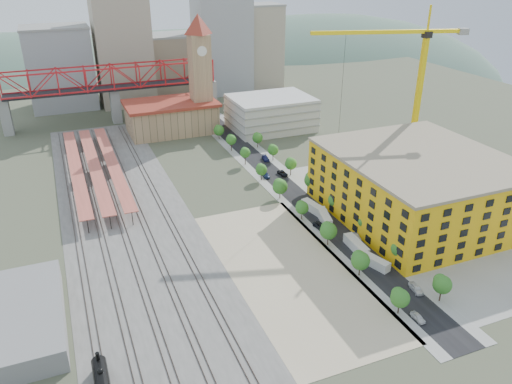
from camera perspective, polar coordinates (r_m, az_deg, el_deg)
name	(u,v)px	position (r m, az deg, el deg)	size (l,w,h in m)	color
ground	(255,211)	(148.43, -0.14, -2.18)	(400.00, 400.00, 0.00)	#474C38
ballast_strip	(123,207)	(155.99, -14.98, -1.66)	(36.00, 165.00, 0.06)	#605E59
dirt_lot	(288,270)	(122.32, 3.73, -8.84)	(28.00, 67.00, 0.06)	tan
street_asphalt	(282,183)	(166.57, 3.02, 1.01)	(12.00, 170.00, 0.06)	black
sidewalk_west	(267,186)	(164.49, 1.28, 0.71)	(3.00, 170.00, 0.04)	gray
sidewalk_east	(297,181)	(168.81, 4.71, 1.30)	(3.00, 170.00, 0.04)	gray
construction_pad	(421,213)	(155.00, 18.39, -2.32)	(50.00, 90.00, 0.06)	gray
rail_tracks	(117,208)	(155.80, -15.64, -1.73)	(26.56, 160.00, 0.18)	#382B23
platform_canopies	(94,165)	(179.21, -18.01, 2.94)	(16.00, 80.00, 4.12)	#D26150
station_hall	(172,117)	(217.70, -9.63, 8.50)	(38.00, 24.00, 13.10)	tan
clock_tower	(200,63)	(213.66, -6.45, 14.47)	(12.00, 12.00, 52.00)	tan
parking_garage	(271,113)	(218.93, 1.71, 9.03)	(34.00, 26.00, 14.00)	silver
truss_bridge	(113,81)	(233.57, -16.08, 12.13)	(94.00, 9.60, 25.60)	gray
construction_building	(418,186)	(149.22, 17.99, 0.66)	(44.60, 50.60, 18.80)	gold
warehouse	(6,322)	(114.51, -26.70, -13.16)	(22.00, 32.00, 5.00)	gray
street_trees	(296,195)	(158.47, 4.54, -0.38)	(15.40, 124.40, 8.00)	#27691F
skyline	(165,53)	(274.12, -10.31, 15.39)	(133.00, 46.00, 60.00)	#9EA0A3
distant_hills	(188,152)	(420.47, -7.80, 4.54)	(647.00, 264.00, 227.00)	#4C6B59
tower_crane	(411,73)	(176.27, 17.34, 12.89)	(49.88, 15.99, 54.87)	yellow
site_trailer_a	(373,261)	(126.28, 13.26, -7.71)	(2.30, 8.74, 2.39)	silver
site_trailer_b	(356,246)	(131.48, 11.38, -6.03)	(2.47, 9.38, 2.57)	silver
site_trailer_c	(324,217)	(143.64, 7.80, -2.88)	(2.41, 9.16, 2.51)	silver
site_trailer_d	(314,208)	(148.49, 6.61, -1.80)	(2.44, 9.28, 2.54)	silver
car_0	(418,318)	(112.17, 18.02, -13.48)	(1.55, 3.85, 1.31)	silver
car_1	(357,260)	(126.75, 11.46, -7.66)	(1.43, 4.11, 1.35)	#949397
car_2	(321,226)	(139.92, 7.42, -3.92)	(2.40, 5.20, 1.44)	black
car_3	(266,175)	(170.82, 1.15, 1.93)	(1.93, 4.75, 1.38)	navy
car_4	(416,288)	(120.24, 17.83, -10.45)	(1.85, 4.60, 1.57)	silver
car_5	(356,237)	(136.57, 11.36, -5.06)	(1.39, 4.00, 1.32)	#9E9DA3
car_6	(283,173)	(172.55, 3.07, 2.14)	(2.24, 4.86, 1.35)	black
car_7	(266,158)	(185.11, 1.10, 3.86)	(2.11, 5.18, 1.50)	navy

